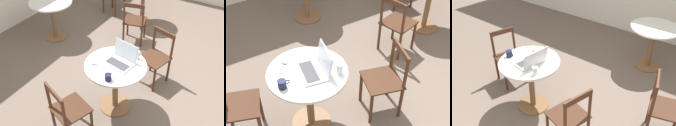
# 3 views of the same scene
# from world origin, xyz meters

# --- Properties ---
(ground_plane) EXTENTS (16.00, 16.00, 0.00)m
(ground_plane) POSITION_xyz_m (0.00, 0.00, 0.00)
(ground_plane) COLOR #66564C
(cafe_table_near) EXTENTS (0.78, 0.78, 0.75)m
(cafe_table_near) POSITION_xyz_m (-0.79, 0.24, 0.57)
(cafe_table_near) COLOR brown
(cafe_table_near) RESTS_ON ground_plane
(chair_near_right) EXTENTS (0.48, 0.48, 0.84)m
(chair_near_right) POSITION_xyz_m (0.00, 0.01, 0.43)
(chair_near_right) COLOR #472819
(chair_near_right) RESTS_ON ground_plane
(chair_near_left) EXTENTS (0.49, 0.49, 0.84)m
(chair_near_left) POSITION_xyz_m (-1.48, 0.47, 0.43)
(chair_near_left) COLOR #472819
(chair_near_left) RESTS_ON ground_plane
(chair_mid_left) EXTENTS (0.47, 0.47, 0.84)m
(chair_mid_left) POSITION_xyz_m (0.78, 0.78, 0.43)
(chair_mid_left) COLOR #472819
(chair_mid_left) RESTS_ON ground_plane
(laptop) EXTENTS (0.33, 0.39, 0.24)m
(laptop) POSITION_xyz_m (-0.72, 0.20, 0.80)
(laptop) COLOR #B7B7BC
(laptop) RESTS_ON cafe_table_near
(mouse) EXTENTS (0.06, 0.10, 0.03)m
(mouse) POSITION_xyz_m (-0.92, 0.48, 0.77)
(mouse) COLOR #B7B7BC
(mouse) RESTS_ON cafe_table_near
(mug) EXTENTS (0.12, 0.08, 0.09)m
(mug) POSITION_xyz_m (-1.07, 0.17, 0.79)
(mug) COLOR #141938
(mug) RESTS_ON cafe_table_near
(drinking_glass) EXTENTS (0.06, 0.06, 0.11)m
(drinking_glass) POSITION_xyz_m (-0.54, 0.07, 0.80)
(drinking_glass) COLOR silver
(drinking_glass) RESTS_ON cafe_table_near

